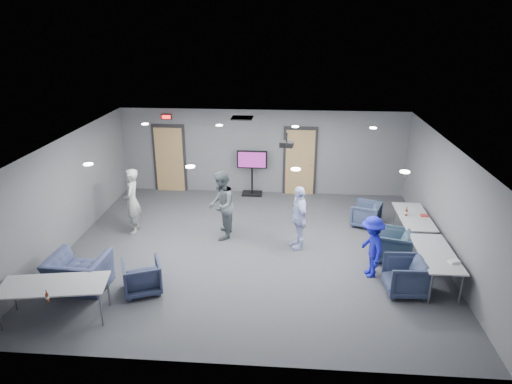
# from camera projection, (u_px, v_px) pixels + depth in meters

# --- Properties ---
(floor) EXTENTS (9.00, 9.00, 0.00)m
(floor) POSITION_uv_depth(u_px,v_px,m) (251.00, 249.00, 11.22)
(floor) COLOR #33343A
(floor) RESTS_ON ground
(ceiling) EXTENTS (9.00, 9.00, 0.00)m
(ceiling) POSITION_uv_depth(u_px,v_px,m) (251.00, 143.00, 10.26)
(ceiling) COLOR silver
(ceiling) RESTS_ON wall_back
(wall_back) EXTENTS (9.00, 0.02, 2.70)m
(wall_back) POSITION_uv_depth(u_px,v_px,m) (262.00, 152.00, 14.46)
(wall_back) COLOR slate
(wall_back) RESTS_ON floor
(wall_front) EXTENTS (9.00, 0.02, 2.70)m
(wall_front) POSITION_uv_depth(u_px,v_px,m) (228.00, 294.00, 7.01)
(wall_front) COLOR slate
(wall_front) RESTS_ON floor
(wall_left) EXTENTS (0.02, 8.00, 2.70)m
(wall_left) POSITION_uv_depth(u_px,v_px,m) (67.00, 193.00, 11.06)
(wall_left) COLOR slate
(wall_left) RESTS_ON floor
(wall_right) EXTENTS (0.02, 8.00, 2.70)m
(wall_right) POSITION_uv_depth(u_px,v_px,m) (447.00, 204.00, 10.41)
(wall_right) COLOR slate
(wall_right) RESTS_ON floor
(door_left) EXTENTS (1.06, 0.17, 2.24)m
(door_left) POSITION_uv_depth(u_px,v_px,m) (170.00, 159.00, 14.74)
(door_left) COLOR black
(door_left) RESTS_ON wall_back
(door_right) EXTENTS (1.06, 0.17, 2.24)m
(door_right) POSITION_uv_depth(u_px,v_px,m) (300.00, 162.00, 14.43)
(door_right) COLOR black
(door_right) RESTS_ON wall_back
(exit_sign) EXTENTS (0.32, 0.08, 0.16)m
(exit_sign) POSITION_uv_depth(u_px,v_px,m) (167.00, 117.00, 14.23)
(exit_sign) COLOR black
(exit_sign) RESTS_ON wall_back
(hvac_diffuser) EXTENTS (0.60, 0.60, 0.03)m
(hvac_diffuser) POSITION_uv_depth(u_px,v_px,m) (242.00, 118.00, 12.91)
(hvac_diffuser) COLOR black
(hvac_diffuser) RESTS_ON ceiling
(downlights) EXTENTS (6.18, 3.78, 0.02)m
(downlights) POSITION_uv_depth(u_px,v_px,m) (251.00, 144.00, 10.26)
(downlights) COLOR white
(downlights) RESTS_ON ceiling
(person_a) EXTENTS (0.52, 0.70, 1.75)m
(person_a) POSITION_uv_depth(u_px,v_px,m) (132.00, 201.00, 11.85)
(person_a) COLOR #9DA09D
(person_a) RESTS_ON floor
(person_b) EXTENTS (0.68, 0.87, 1.79)m
(person_b) POSITION_uv_depth(u_px,v_px,m) (221.00, 205.00, 11.54)
(person_b) COLOR #4F595F
(person_b) RESTS_ON floor
(person_c) EXTENTS (0.62, 1.01, 1.61)m
(person_c) POSITION_uv_depth(u_px,v_px,m) (299.00, 217.00, 11.06)
(person_c) COLOR #C6D0FF
(person_c) RESTS_ON floor
(person_d) EXTENTS (0.66, 0.98, 1.40)m
(person_d) POSITION_uv_depth(u_px,v_px,m) (371.00, 247.00, 9.86)
(person_d) COLOR #1C1FB9
(person_d) RESTS_ON floor
(chair_right_a) EXTENTS (0.94, 0.93, 0.67)m
(chair_right_a) POSITION_uv_depth(u_px,v_px,m) (366.00, 214.00, 12.41)
(chair_right_a) COLOR #384662
(chair_right_a) RESTS_ON floor
(chair_right_b) EXTENTS (1.00, 0.99, 0.75)m
(chair_right_b) POSITION_uv_depth(u_px,v_px,m) (394.00, 246.00, 10.60)
(chair_right_b) COLOR #334759
(chair_right_b) RESTS_ON floor
(chair_right_c) EXTENTS (0.86, 0.84, 0.75)m
(chair_right_c) POSITION_uv_depth(u_px,v_px,m) (406.00, 276.00, 9.34)
(chair_right_c) COLOR #384260
(chair_right_c) RESTS_ON floor
(chair_front_a) EXTENTS (0.99, 1.00, 0.70)m
(chair_front_a) POSITION_uv_depth(u_px,v_px,m) (142.00, 277.00, 9.38)
(chair_front_a) COLOR #333B59
(chair_front_a) RESTS_ON floor
(chair_front_b) EXTENTS (1.21, 1.07, 0.75)m
(chair_front_b) POSITION_uv_depth(u_px,v_px,m) (79.00, 273.00, 9.47)
(chair_front_b) COLOR #3E476B
(chair_front_b) RESTS_ON floor
(table_right_a) EXTENTS (0.73, 1.76, 0.73)m
(table_right_a) POSITION_uv_depth(u_px,v_px,m) (414.00, 218.00, 11.34)
(table_right_a) COLOR silver
(table_right_a) RESTS_ON floor
(table_right_b) EXTENTS (0.74, 1.78, 0.73)m
(table_right_b) POSITION_uv_depth(u_px,v_px,m) (436.00, 254.00, 9.57)
(table_right_b) COLOR silver
(table_right_b) RESTS_ON floor
(table_front_left) EXTENTS (2.04, 1.13, 0.73)m
(table_front_left) POSITION_uv_depth(u_px,v_px,m) (54.00, 286.00, 8.43)
(table_front_left) COLOR silver
(table_front_left) RESTS_ON floor
(bottle_front) EXTENTS (0.06, 0.06, 0.23)m
(bottle_front) POSITION_uv_depth(u_px,v_px,m) (47.00, 297.00, 7.87)
(bottle_front) COLOR #5F2410
(bottle_front) RESTS_ON table_front_left
(bottle_right) EXTENTS (0.06, 0.06, 0.24)m
(bottle_right) POSITION_uv_depth(u_px,v_px,m) (406.00, 212.00, 11.31)
(bottle_right) COLOR #5F2410
(bottle_right) RESTS_ON table_right_a
(snack_box) EXTENTS (0.18, 0.12, 0.04)m
(snack_box) POSITION_uv_depth(u_px,v_px,m) (424.00, 215.00, 11.30)
(snack_box) COLOR #B6312D
(snack_box) RESTS_ON table_right_a
(wrapper) EXTENTS (0.24, 0.20, 0.05)m
(wrapper) POSITION_uv_depth(u_px,v_px,m) (454.00, 261.00, 9.15)
(wrapper) COLOR white
(wrapper) RESTS_ON table_right_b
(tv_stand) EXTENTS (0.95, 0.45, 1.46)m
(tv_stand) POSITION_uv_depth(u_px,v_px,m) (252.00, 170.00, 14.44)
(tv_stand) COLOR black
(tv_stand) RESTS_ON floor
(projector) EXTENTS (0.36, 0.34, 0.35)m
(projector) POSITION_uv_depth(u_px,v_px,m) (287.00, 144.00, 11.30)
(projector) COLOR black
(projector) RESTS_ON ceiling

